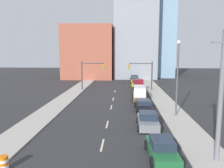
# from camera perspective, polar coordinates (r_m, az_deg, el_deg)

# --- Properties ---
(sidewalk_left) EXTENTS (3.14, 88.19, 0.13)m
(sidewalk_left) POSITION_cam_1_polar(r_m,az_deg,el_deg) (52.66, -7.15, 0.14)
(sidewalk_left) COLOR #ADA89E
(sidewalk_left) RESTS_ON ground
(sidewalk_right) EXTENTS (3.14, 88.19, 0.13)m
(sidewalk_right) POSITION_cam_1_polar(r_m,az_deg,el_deg) (52.16, 9.73, 0.01)
(sidewalk_right) COLOR #ADA89E
(sidewalk_right) RESTS_ON ground
(lane_stripe_at_9m) EXTENTS (0.16, 2.40, 0.01)m
(lane_stripe_at_9m) POSITION_cam_1_polar(r_m,az_deg,el_deg) (18.20, -2.55, -15.61)
(lane_stripe_at_9m) COLOR beige
(lane_stripe_at_9m) RESTS_ON ground
(lane_stripe_at_14m) EXTENTS (0.16, 2.40, 0.01)m
(lane_stripe_at_14m) POSITION_cam_1_polar(r_m,az_deg,el_deg) (22.96, -1.26, -10.47)
(lane_stripe_at_14m) COLOR beige
(lane_stripe_at_14m) RESTS_ON ground
(lane_stripe_at_22m) EXTENTS (0.16, 2.40, 0.01)m
(lane_stripe_at_22m) POSITION_cam_1_polar(r_m,az_deg,el_deg) (29.85, -0.20, -6.07)
(lane_stripe_at_22m) COLOR beige
(lane_stripe_at_22m) RESTS_ON ground
(lane_stripe_at_27m) EXTENTS (0.16, 2.40, 0.01)m
(lane_stripe_at_27m) POSITION_cam_1_polar(r_m,az_deg,el_deg) (35.07, 0.31, -3.92)
(lane_stripe_at_27m) COLOR beige
(lane_stripe_at_27m) RESTS_ON ground
(lane_stripe_at_34m) EXTENTS (0.16, 2.40, 0.01)m
(lane_stripe_at_34m) POSITION_cam_1_polar(r_m,az_deg,el_deg) (42.06, 0.80, -1.89)
(lane_stripe_at_34m) COLOR beige
(lane_stripe_at_34m) RESTS_ON ground
(building_brick_left) EXTENTS (14.00, 16.00, 14.95)m
(building_brick_left) POSITION_cam_1_polar(r_m,az_deg,el_deg) (66.46, -5.77, 8.22)
(building_brick_left) COLOR #9E513D
(building_brick_left) RESTS_ON ground
(building_office_center) EXTENTS (12.00, 20.00, 28.28)m
(building_office_center) POSITION_cam_1_polar(r_m,az_deg,el_deg) (70.06, 5.87, 13.67)
(building_office_center) COLOR gray
(building_office_center) RESTS_ON ground
(building_glass_right) EXTENTS (13.00, 20.00, 28.17)m
(building_glass_right) POSITION_cam_1_polar(r_m,az_deg,el_deg) (74.44, 9.83, 13.23)
(building_glass_right) COLOR #7A9EB7
(building_glass_right) RESTS_ON ground
(traffic_signal_left) EXTENTS (4.72, 0.35, 5.70)m
(traffic_signal_left) POSITION_cam_1_polar(r_m,az_deg,el_deg) (43.20, -6.03, 3.33)
(traffic_signal_left) COLOR #38383D
(traffic_signal_left) RESTS_ON ground
(traffic_signal_right) EXTENTS (4.72, 0.35, 5.70)m
(traffic_signal_right) POSITION_cam_1_polar(r_m,az_deg,el_deg) (42.84, 8.51, 3.24)
(traffic_signal_right) COLOR #38383D
(traffic_signal_right) RESTS_ON ground
(utility_pole_right_near) EXTENTS (1.60, 0.32, 8.79)m
(utility_pole_right_near) POSITION_cam_1_polar(r_m,az_deg,el_deg) (15.84, 26.57, -2.96)
(utility_pole_right_near) COLOR slate
(utility_pole_right_near) RESTS_ON ground
(traffic_barrel) EXTENTS (0.56, 0.56, 0.95)m
(traffic_barrel) POSITION_cam_1_polar(r_m,az_deg,el_deg) (16.04, -26.42, -18.06)
(traffic_barrel) COLOR orange
(traffic_barrel) RESTS_ON ground
(street_lamp) EXTENTS (0.44, 0.44, 8.71)m
(street_lamp) POSITION_cam_1_polar(r_m,az_deg,el_deg) (25.89, 16.73, 2.70)
(street_lamp) COLOR #4C4C51
(street_lamp) RESTS_ON ground
(sedan_green) EXTENTS (2.15, 4.38, 1.42)m
(sedan_green) POSITION_cam_1_polar(r_m,az_deg,el_deg) (16.32, 12.90, -16.20)
(sedan_green) COLOR #1E6033
(sedan_green) RESTS_ON ground
(sedan_gray) EXTENTS (2.22, 4.25, 1.54)m
(sedan_gray) POSITION_cam_1_polar(r_m,az_deg,el_deg) (22.16, 9.35, -9.39)
(sedan_gray) COLOR slate
(sedan_gray) RESTS_ON ground
(sedan_black) EXTENTS (2.26, 4.79, 1.36)m
(sedan_black) POSITION_cam_1_polar(r_m,az_deg,el_deg) (28.58, 8.27, -5.51)
(sedan_black) COLOR black
(sedan_black) RESTS_ON ground
(box_truck_brown) EXTENTS (2.47, 6.43, 2.13)m
(box_truck_brown) POSITION_cam_1_polar(r_m,az_deg,el_deg) (34.73, 7.18, -2.42)
(box_truck_brown) COLOR brown
(box_truck_brown) RESTS_ON ground
(pickup_truck_maroon) EXTENTS (2.22, 5.85, 2.29)m
(pickup_truck_maroon) POSITION_cam_1_polar(r_m,az_deg,el_deg) (41.89, 7.05, -0.74)
(pickup_truck_maroon) COLOR maroon
(pickup_truck_maroon) RESTS_ON ground
(sedan_yellow) EXTENTS (2.24, 4.74, 1.54)m
(sedan_yellow) POSITION_cam_1_polar(r_m,az_deg,el_deg) (48.38, 6.25, 0.22)
(sedan_yellow) COLOR gold
(sedan_yellow) RESTS_ON ground
(sedan_orange) EXTENTS (2.14, 4.67, 1.36)m
(sedan_orange) POSITION_cam_1_polar(r_m,az_deg,el_deg) (55.07, 5.82, 1.11)
(sedan_orange) COLOR orange
(sedan_orange) RESTS_ON ground
(sedan_navy) EXTENTS (2.30, 4.62, 1.37)m
(sedan_navy) POSITION_cam_1_polar(r_m,az_deg,el_deg) (60.49, 5.74, 1.74)
(sedan_navy) COLOR #141E47
(sedan_navy) RESTS_ON ground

